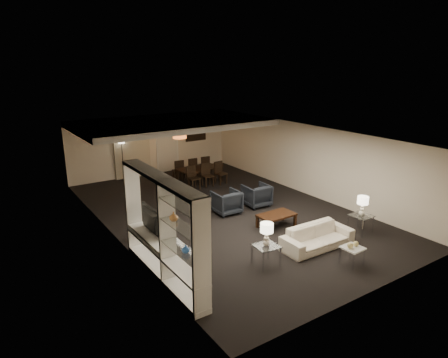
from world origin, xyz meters
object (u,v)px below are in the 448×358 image
Objects in this scene: armchair_left at (226,202)px; dining_table at (199,175)px; chair_nm at (208,175)px; vase_blue at (186,249)px; chair_nr at (221,173)px; chair_fm at (191,168)px; chair_fr at (204,166)px; coffee_table at (276,220)px; chair_fl at (178,170)px; armchair_right at (257,195)px; vase_amber at (174,216)px; floor_speaker at (132,223)px; sofa at (317,237)px; table_lamp_right at (362,206)px; table_lamp_left at (267,235)px; television at (148,221)px; chair_nl at (194,178)px; side_table_left at (266,255)px; side_table_right at (360,224)px; floor_lamp at (123,159)px; pendant_light at (180,135)px.

armchair_left is 0.48× the size of dining_table.
vase_blue is at bearing -119.93° from chair_nm.
chair_fm is at bearing 110.50° from chair_nr.
chair_fr is (0.00, 1.30, 0.00)m from chair_nr.
chair_fl reaches higher than coffee_table.
vase_amber reaches higher than armchair_right.
floor_speaker is (-3.23, -0.31, 0.15)m from armchair_left.
sofa is at bearing 83.24° from armchair_right.
armchair_left is 1.44× the size of table_lamp_right.
table_lamp_left is (-2.30, -3.30, 0.42)m from armchair_right.
chair_nm is 1.00× the size of chair_fl.
armchair_left is 4.30m from chair_fr.
vase_amber is (-3.94, 0.22, 1.37)m from sofa.
television reaches higher than vase_blue.
table_lamp_left is at bearing -105.50° from chair_nl.
side_table_left is at bearing -126.58° from television.
chair_fl and chair_fm have the same top height.
chair_fl is (-1.20, 1.30, 0.00)m from chair_nr.
vase_amber is 8.70m from chair_fr.
side_table_left is 0.62× the size of chair_nm.
chair_fm is at bearing 94.53° from chair_nm.
armchair_right is 0.48× the size of dining_table.
vase_blue is (-5.64, -0.25, 0.89)m from side_table_right.
table_lamp_right is (3.40, 0.00, 0.00)m from table_lamp_left.
table_lamp_left is 2.28m from vase_blue.
chair_fl reaches higher than armchair_right.
chair_fr is at bearing -23.41° from floor_lamp.
floor_speaker is 6.45m from chair_fr.
vase_amber reaches higher than side_table_right.
armchair_left is 4.72m from vase_amber.
chair_nm and chair_fr have the same top height.
pendant_light is at bearing 93.90° from sofa.
coffee_table is 7.32m from floor_lamp.
television reaches higher than chair_fr.
vase_blue is (-3.61, -7.15, -0.78)m from pendant_light.
armchair_right is 4.85m from television.
chair_nr is (0.60, 0.00, 0.00)m from chair_nm.
pendant_light is 2.16m from chair_nr.
chair_fm is (0.69, 0.41, -1.49)m from pendant_light.
table_lamp_right reaches higher than side_table_left.
side_table_right is at bearing 105.23° from chair_fm.
chair_nl is at bearing 57.42° from vase_amber.
armchair_left is at bearing -74.99° from floor_lamp.
chair_fm is at bearing 82.76° from dining_table.
vase_blue is 8.73m from chair_fm.
chair_nl is 0.50× the size of floor_lamp.
sofa is 1.60m from coffee_table.
table_lamp_left is at bearing 79.10° from chair_fm.
chair_fm is at bearing 60.39° from vase_blue.
pendant_light is 0.65× the size of armchair_left.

